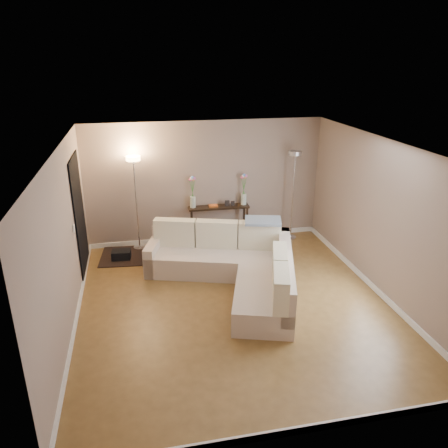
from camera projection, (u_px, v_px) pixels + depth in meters
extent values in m
cube|color=brown|center=(234.00, 303.00, 7.20)|extent=(5.00, 5.50, 0.01)
cube|color=white|center=(235.00, 146.00, 6.26)|extent=(5.00, 5.50, 0.01)
cube|color=gray|center=(205.00, 183.00, 9.25)|extent=(5.00, 0.02, 2.60)
cube|color=gray|center=(299.00, 335.00, 4.21)|extent=(5.00, 0.02, 2.60)
cube|color=gray|center=(64.00, 244.00, 6.25)|extent=(0.02, 5.50, 2.60)
cube|color=gray|center=(382.00, 219.00, 7.21)|extent=(0.02, 5.50, 2.60)
cube|color=white|center=(206.00, 237.00, 9.68)|extent=(5.00, 0.03, 0.10)
cube|color=white|center=(291.00, 431.00, 4.68)|extent=(5.00, 0.03, 0.10)
cube|color=white|center=(77.00, 318.00, 6.71)|extent=(0.03, 5.50, 0.10)
cube|color=white|center=(372.00, 285.00, 7.65)|extent=(0.03, 5.50, 0.10)
cube|color=black|center=(80.00, 216.00, 7.88)|extent=(0.02, 1.20, 2.20)
cube|color=white|center=(74.00, 228.00, 7.07)|extent=(0.02, 0.08, 0.12)
cube|color=beige|center=(218.00, 262.00, 8.19)|extent=(2.77, 1.64, 0.40)
cube|color=beige|center=(220.00, 241.00, 8.41)|extent=(2.56, 0.97, 0.56)
cube|color=beige|center=(154.00, 255.00, 8.27)|extent=(0.44, 0.92, 0.56)
cube|color=beige|center=(263.00, 299.00, 6.94)|extent=(1.34, 1.81, 0.40)
cube|color=beige|center=(286.00, 271.00, 7.23)|extent=(0.94, 2.47, 0.56)
cube|color=#F0E8C4|center=(175.00, 232.00, 8.32)|extent=(0.82, 0.44, 0.52)
cube|color=#F0E8C4|center=(217.00, 234.00, 8.25)|extent=(0.82, 0.44, 0.52)
cube|color=#F0E8C4|center=(260.00, 236.00, 8.18)|extent=(0.82, 0.44, 0.52)
cube|color=#F0E8C4|center=(280.00, 265.00, 7.03)|extent=(0.43, 0.76, 0.52)
cube|color=#F0E8C4|center=(281.00, 288.00, 6.33)|extent=(0.43, 0.76, 0.52)
cube|color=#7D8FA1|center=(263.00, 221.00, 8.09)|extent=(0.74, 0.54, 0.09)
cube|color=black|center=(218.00, 207.00, 9.37)|extent=(1.31, 0.39, 0.04)
cube|color=black|center=(192.00, 228.00, 9.29)|extent=(0.05, 0.05, 0.76)
cube|color=black|center=(190.00, 224.00, 9.55)|extent=(0.05, 0.05, 0.76)
cube|color=black|center=(247.00, 225.00, 9.49)|extent=(0.05, 0.05, 0.76)
cube|color=black|center=(244.00, 220.00, 9.75)|extent=(0.05, 0.05, 0.76)
cube|color=black|center=(219.00, 233.00, 9.59)|extent=(1.23, 0.36, 0.03)
cube|color=#BF3333|center=(194.00, 229.00, 9.46)|extent=(0.03, 0.16, 0.19)
cube|color=#3359A5|center=(196.00, 229.00, 9.47)|extent=(0.04, 0.16, 0.21)
cube|color=gold|center=(198.00, 228.00, 9.47)|extent=(0.05, 0.16, 0.23)
cube|color=#3F7F4C|center=(201.00, 229.00, 9.49)|extent=(0.05, 0.16, 0.19)
cube|color=#994C99|center=(203.00, 228.00, 9.49)|extent=(0.03, 0.16, 0.21)
cube|color=orange|center=(205.00, 228.00, 9.50)|extent=(0.04, 0.16, 0.23)
cube|color=#262626|center=(207.00, 229.00, 9.51)|extent=(0.05, 0.16, 0.19)
cube|color=#4C99B2|center=(209.00, 228.00, 9.51)|extent=(0.05, 0.16, 0.21)
cube|color=#B2A58C|center=(211.00, 227.00, 9.52)|extent=(0.03, 0.16, 0.23)
cube|color=brown|center=(213.00, 228.00, 9.53)|extent=(0.04, 0.16, 0.19)
cube|color=navy|center=(215.00, 228.00, 9.54)|extent=(0.05, 0.16, 0.21)
cube|color=gold|center=(218.00, 227.00, 9.54)|extent=(0.05, 0.16, 0.23)
cube|color=black|center=(217.00, 187.00, 9.39)|extent=(0.92, 0.07, 0.72)
cube|color=white|center=(217.00, 187.00, 9.37)|extent=(0.80, 0.03, 0.60)
cube|color=#D26325|center=(213.00, 206.00, 9.31)|extent=(0.18, 0.13, 0.04)
cube|color=black|center=(227.00, 203.00, 9.33)|extent=(0.10, 0.02, 0.13)
cube|color=black|center=(233.00, 203.00, 9.35)|extent=(0.08, 0.02, 0.11)
cylinder|color=silver|center=(193.00, 202.00, 9.23)|extent=(0.12, 0.12, 0.24)
cylinder|color=#38722D|center=(192.00, 189.00, 9.13)|extent=(0.10, 0.01, 0.41)
sphere|color=#E5598C|center=(190.00, 180.00, 9.05)|extent=(0.07, 0.07, 0.07)
cylinder|color=#38722D|center=(192.00, 189.00, 9.13)|extent=(0.06, 0.01, 0.44)
sphere|color=white|center=(191.00, 179.00, 9.05)|extent=(0.07, 0.07, 0.07)
cylinder|color=#38722D|center=(192.00, 188.00, 9.13)|extent=(0.01, 0.01, 0.46)
sphere|color=#598CE5|center=(192.00, 178.00, 9.04)|extent=(0.07, 0.07, 0.07)
cylinder|color=#38722D|center=(193.00, 189.00, 9.13)|extent=(0.05, 0.01, 0.42)
sphere|color=#E58C4C|center=(193.00, 179.00, 9.06)|extent=(0.07, 0.07, 0.07)
cylinder|color=#38722D|center=(193.00, 189.00, 9.13)|extent=(0.10, 0.01, 0.43)
sphere|color=#D866B2|center=(194.00, 178.00, 9.06)|extent=(0.07, 0.07, 0.07)
cylinder|color=silver|center=(244.00, 199.00, 9.41)|extent=(0.12, 0.12, 0.24)
cylinder|color=#38722D|center=(243.00, 187.00, 9.31)|extent=(0.10, 0.01, 0.41)
sphere|color=#E5598C|center=(242.00, 177.00, 9.23)|extent=(0.07, 0.07, 0.07)
cylinder|color=#38722D|center=(243.00, 186.00, 9.31)|extent=(0.06, 0.01, 0.44)
sphere|color=white|center=(243.00, 176.00, 9.23)|extent=(0.07, 0.07, 0.07)
cylinder|color=#38722D|center=(244.00, 186.00, 9.31)|extent=(0.01, 0.01, 0.46)
sphere|color=#598CE5|center=(244.00, 175.00, 9.22)|extent=(0.07, 0.07, 0.07)
cylinder|color=#38722D|center=(244.00, 187.00, 9.31)|extent=(0.05, 0.01, 0.42)
sphere|color=#E58C4C|center=(245.00, 177.00, 9.24)|extent=(0.07, 0.07, 0.07)
cylinder|color=#38722D|center=(245.00, 186.00, 9.31)|extent=(0.10, 0.01, 0.43)
sphere|color=#D866B2|center=(246.00, 176.00, 9.24)|extent=(0.07, 0.07, 0.07)
cylinder|color=silver|center=(140.00, 247.00, 9.25)|extent=(0.28, 0.28, 0.03)
cylinder|color=silver|center=(137.00, 205.00, 8.91)|extent=(0.03, 0.03, 1.88)
cylinder|color=#FFBF72|center=(133.00, 158.00, 8.55)|extent=(0.30, 0.30, 0.09)
cylinder|color=silver|center=(290.00, 237.00, 9.75)|extent=(0.27, 0.27, 0.03)
cylinder|color=silver|center=(293.00, 198.00, 9.41)|extent=(0.03, 0.03, 1.87)
cylinder|color=silver|center=(295.00, 153.00, 9.06)|extent=(0.29, 0.29, 0.09)
cube|color=black|center=(133.00, 256.00, 8.89)|extent=(1.37, 1.08, 0.02)
cube|color=black|center=(122.00, 256.00, 8.73)|extent=(0.39, 0.29, 0.24)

